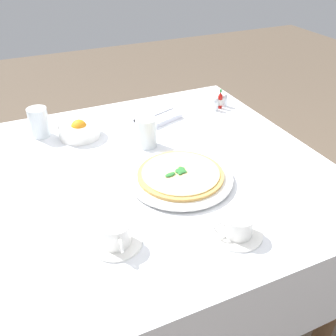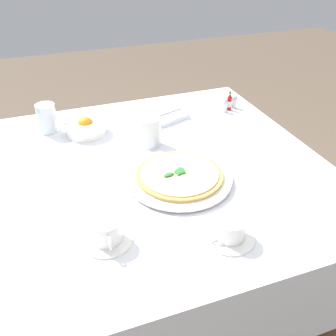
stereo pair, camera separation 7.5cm
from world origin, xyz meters
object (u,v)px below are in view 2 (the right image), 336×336
object	(u,v)px
water_glass_right_edge	(150,133)
pepper_shaker	(224,106)
pizza	(179,174)
water_glass_near_right	(47,119)
pizza_plate	(179,178)
coffee_cup_far_right	(107,232)
coffee_cup_back_corner	(230,230)
citrus_bowl	(86,127)
salt_shaker	(234,102)
dinner_knife	(159,115)
hot_sauce_bottle	(229,102)
napkin_folded	(159,118)

from	to	relation	value
water_glass_right_edge	pepper_shaker	distance (m)	0.41
pizza	water_glass_near_right	world-z (taller)	water_glass_near_right
pizza_plate	coffee_cup_far_right	bearing A→B (deg)	-145.69
coffee_cup_back_corner	coffee_cup_far_right	bearing A→B (deg)	161.83
pizza	coffee_cup_far_right	size ratio (longest dim) A/B	2.00
coffee_cup_far_right	pizza	bearing A→B (deg)	34.33
coffee_cup_back_corner	pepper_shaker	xyz separation A→B (m)	(0.33, 0.68, -0.00)
coffee_cup_back_corner	citrus_bowl	bearing A→B (deg)	109.28
pizza_plate	salt_shaker	world-z (taller)	salt_shaker
coffee_cup_back_corner	dinner_knife	xyz separation A→B (m)	(0.05, 0.70, -0.00)
water_glass_right_edge	hot_sauce_bottle	xyz separation A→B (m)	(0.40, 0.17, -0.01)
hot_sauce_bottle	salt_shaker	bearing A→B (deg)	19.65
dinner_knife	pizza	bearing A→B (deg)	-120.13
pizza_plate	coffee_cup_far_right	world-z (taller)	coffee_cup_far_right
coffee_cup_far_right	water_glass_right_edge	distance (m)	0.49
pizza	citrus_bowl	distance (m)	0.46
coffee_cup_far_right	hot_sauce_bottle	size ratio (longest dim) A/B	1.60
coffee_cup_back_corner	napkin_folded	xyz separation A→B (m)	(0.05, 0.70, -0.02)
hot_sauce_bottle	water_glass_near_right	bearing A→B (deg)	175.19
pizza_plate	salt_shaker	size ratio (longest dim) A/B	5.70
pizza_plate	pepper_shaker	size ratio (longest dim) A/B	5.70
water_glass_near_right	dinner_knife	size ratio (longest dim) A/B	0.57
pizza_plate	coffee_cup_back_corner	bearing A→B (deg)	-84.59
napkin_folded	hot_sauce_bottle	bearing A→B (deg)	-20.41
pizza	coffee_cup_back_corner	xyz separation A→B (m)	(0.03, -0.28, 0.00)
water_glass_near_right	citrus_bowl	world-z (taller)	water_glass_near_right
napkin_folded	hot_sauce_bottle	size ratio (longest dim) A/B	3.02
napkin_folded	citrus_bowl	world-z (taller)	citrus_bowl
water_glass_right_edge	water_glass_near_right	world-z (taller)	water_glass_near_right
hot_sauce_bottle	salt_shaker	distance (m)	0.03
dinner_knife	citrus_bowl	world-z (taller)	citrus_bowl
water_glass_near_right	water_glass_right_edge	bearing A→B (deg)	-35.11
pizza_plate	water_glass_near_right	bearing A→B (deg)	125.78
water_glass_right_edge	water_glass_near_right	distance (m)	0.40
coffee_cup_far_right	salt_shaker	size ratio (longest dim) A/B	2.36
coffee_cup_far_right	pepper_shaker	world-z (taller)	coffee_cup_far_right
pizza	citrus_bowl	bearing A→B (deg)	117.50
dinner_knife	hot_sauce_bottle	world-z (taller)	hot_sauce_bottle
coffee_cup_far_right	pepper_shaker	size ratio (longest dim) A/B	2.36
napkin_folded	dinner_knife	bearing A→B (deg)	0.27
pizza	dinner_knife	distance (m)	0.43
coffee_cup_back_corner	napkin_folded	size ratio (longest dim) A/B	0.53
citrus_bowl	salt_shaker	bearing A→B (deg)	1.28
citrus_bowl	dinner_knife	bearing A→B (deg)	2.24
pizza_plate	citrus_bowl	world-z (taller)	citrus_bowl
salt_shaker	napkin_folded	bearing A→B (deg)	-179.42
pizza	dinner_knife	xyz separation A→B (m)	(0.08, 0.42, -0.00)
pizza_plate	hot_sauce_bottle	bearing A→B (deg)	47.04
salt_shaker	coffee_cup_far_right	bearing A→B (deg)	-138.27
salt_shaker	water_glass_near_right	bearing A→B (deg)	176.12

